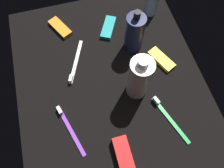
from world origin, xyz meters
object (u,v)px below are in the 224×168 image
Objects in this scene: toothbrush_purple at (69,127)px; snack_bar_orange at (60,28)px; lotion_bottle at (134,33)px; toothbrush_white at (75,64)px; toothpaste_box_red at (127,167)px; snack_bar_teal at (108,28)px; bodywash_bottle at (139,78)px; snack_bar_yellow at (161,59)px; toothbrush_green at (168,117)px; deodorant_stick at (151,3)px.

toothbrush_purple is 39.47cm from snack_bar_orange.
toothbrush_white is at bearing 95.58° from lotion_bottle.
toothbrush_white is at bearing 11.22° from toothpaste_box_red.
snack_bar_orange and snack_bar_teal have the same top height.
bodywash_bottle is at bearing -24.56° from toothpaste_box_red.
bodywash_bottle is 1.89× the size of snack_bar_orange.
snack_bar_yellow is at bearing -113.91° from snack_bar_teal.
snack_bar_orange is at bearing 29.05° from snack_bar_yellow.
toothbrush_white is 36.92cm from toothbrush_green.
toothbrush_purple is at bearing 80.88° from toothbrush_green.
deodorant_stick is at bearing -64.79° from toothbrush_white.
toothbrush_green reaches higher than snack_bar_teal.
bodywash_bottle is at bearing -146.61° from snack_bar_teal.
lotion_bottle reaches higher than snack_bar_teal.
snack_bar_teal is (39.40, 9.45, 0.14)cm from toothbrush_green.
toothbrush_purple is 1.00× the size of toothpaste_box_red.
deodorant_stick is 36.73cm from snack_bar_orange.
snack_bar_teal is at bearing -32.63° from toothbrush_purple.
toothbrush_white is at bearing 42.66° from toothbrush_green.
toothbrush_green is 1.68× the size of snack_bar_teal.
deodorant_stick is (13.80, -11.65, -2.84)cm from lotion_bottle.
snack_bar_teal is (18.89, 14.77, 0.00)cm from snack_bar_yellow.
snack_bar_orange is at bearing 8.43° from toothbrush_white.
bodywash_bottle is at bearing -74.22° from toothbrush_purple.
snack_bar_yellow is (20.51, -5.33, 0.14)cm from toothbrush_green.
bodywash_bottle reaches higher than toothbrush_purple.
toothpaste_box_red is (-54.15, 26.24, -3.31)cm from deodorant_stick.
toothbrush_green is at bearing 140.40° from snack_bar_yellow.
snack_bar_yellow and snack_bar_orange have the same top height.
lotion_bottle is 1.72× the size of snack_bar_yellow.
bodywash_bottle is 1.11× the size of toothpaste_box_red.
snack_bar_orange is (44.33, 27.56, 0.14)cm from toothbrush_green.
toothbrush_white is at bearing 52.62° from snack_bar_yellow.
bodywash_bottle reaches higher than toothbrush_white.
deodorant_stick reaches higher than toothpaste_box_red.
lotion_bottle is at bearing -49.77° from toothbrush_purple.
deodorant_stick is at bearing -40.19° from lotion_bottle.
toothpaste_box_red reaches higher than snack_bar_teal.
snack_bar_yellow is 23.98cm from snack_bar_teal.
snack_bar_orange is at bearing 88.10° from deodorant_stick.
toothpaste_box_red is 1.69× the size of snack_bar_orange.
toothpaste_box_red is 1.69× the size of snack_bar_yellow.
toothbrush_white is 1.63× the size of snack_bar_orange.
toothbrush_purple is 1.69× the size of snack_bar_orange.
bodywash_bottle is 1.13× the size of toothbrush_green.
toothbrush_purple is at bearing 41.10° from toothpaste_box_red.
deodorant_stick is 0.56× the size of toothbrush_green.
lotion_bottle is 17.87cm from bodywash_bottle.
snack_bar_orange is at bearing 102.83° from snack_bar_teal.
toothbrush_green is (-11.99, -6.89, -8.35)cm from bodywash_bottle.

